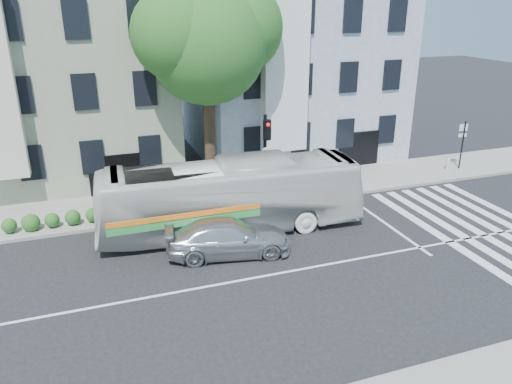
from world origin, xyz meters
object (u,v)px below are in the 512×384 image
bus (231,196)px  sedan (229,237)px  traffic_signal (266,150)px  fire_hydrant (448,163)px

bus → sedan: bearing=163.6°
traffic_signal → fire_hydrant: size_ratio=6.54×
bus → fire_hydrant: bus is taller
sedan → traffic_signal: (2.98, 3.84, 2.24)m
bus → sedan: bus is taller
fire_hydrant → bus: bearing=-166.7°
bus → sedan: size_ratio=2.32×
traffic_signal → fire_hydrant: (11.98, 1.58, -2.44)m
sedan → fire_hydrant: 15.91m
sedan → fire_hydrant: bearing=-60.4°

